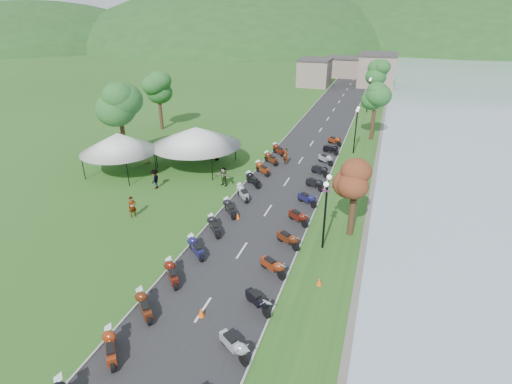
% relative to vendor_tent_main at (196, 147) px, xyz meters
% --- Properties ---
extents(road, '(7.00, 120.00, 0.02)m').
position_rel_vendor_tent_main_xyz_m(road, '(9.64, 10.74, -1.99)').
color(road, '#272729').
rests_on(road, ground).
extents(hills_backdrop, '(360.00, 120.00, 76.00)m').
position_rel_vendor_tent_main_xyz_m(hills_backdrop, '(9.64, 170.74, -2.00)').
color(hills_backdrop, '#285621').
rests_on(hills_backdrop, ground).
extents(far_building, '(18.00, 16.00, 5.00)m').
position_rel_vendor_tent_main_xyz_m(far_building, '(7.64, 55.74, 0.50)').
color(far_building, gray).
rests_on(far_building, ground).
extents(moto_row_left, '(2.60, 43.27, 1.10)m').
position_rel_vendor_tent_main_xyz_m(moto_row_left, '(7.02, -14.72, -1.45)').
color(moto_row_left, '#331411').
rests_on(moto_row_left, ground).
extents(moto_row_right, '(2.60, 41.48, 1.10)m').
position_rel_vendor_tent_main_xyz_m(moto_row_right, '(12.30, -8.49, -1.45)').
color(moto_row_right, '#331411').
rests_on(moto_row_right, ground).
extents(vendor_tent_main, '(5.97, 5.97, 4.00)m').
position_rel_vendor_tent_main_xyz_m(vendor_tent_main, '(0.00, 0.00, 0.00)').
color(vendor_tent_main, silver).
rests_on(vendor_tent_main, ground).
extents(vendor_tent_side, '(4.80, 4.80, 4.00)m').
position_rel_vendor_tent_main_xyz_m(vendor_tent_side, '(-6.02, -4.12, 0.00)').
color(vendor_tent_side, silver).
rests_on(vendor_tent_side, ground).
extents(tree_park_left, '(3.77, 3.77, 10.47)m').
position_rel_vendor_tent_main_xyz_m(tree_park_left, '(-7.44, -1.36, 3.24)').
color(tree_park_left, '#2E732D').
rests_on(tree_park_left, ground).
extents(tree_lakeside, '(2.24, 2.24, 6.22)m').
position_rel_vendor_tent_main_xyz_m(tree_lakeside, '(16.18, -8.89, 1.11)').
color(tree_lakeside, '#2E732D').
rests_on(tree_lakeside, ground).
extents(pedestrian_a, '(0.73, 0.76, 1.69)m').
position_rel_vendor_tent_main_xyz_m(pedestrian_a, '(0.13, -11.44, -2.00)').
color(pedestrian_a, slate).
rests_on(pedestrian_a, ground).
extents(pedestrian_b, '(1.05, 0.74, 1.96)m').
position_rel_vendor_tent_main_xyz_m(pedestrian_b, '(0.56, 2.33, -2.00)').
color(pedestrian_b, slate).
rests_on(pedestrian_b, ground).
extents(pedestrian_c, '(0.61, 1.18, 1.75)m').
position_rel_vendor_tent_main_xyz_m(pedestrian_c, '(-1.08, -6.21, -2.00)').
color(pedestrian_c, slate).
rests_on(pedestrian_c, ground).
extents(traffic_cone_near, '(0.35, 0.35, 0.55)m').
position_rel_vendor_tent_main_xyz_m(traffic_cone_near, '(9.77, -19.73, -1.72)').
color(traffic_cone_near, '#F2590C').
rests_on(traffic_cone_near, ground).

